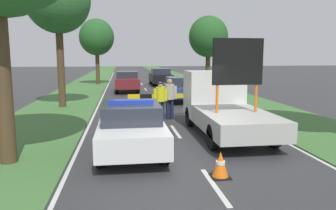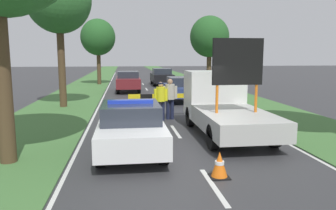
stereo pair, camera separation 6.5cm
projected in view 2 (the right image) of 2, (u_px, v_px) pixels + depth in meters
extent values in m
plane|color=#333335|center=(192.00, 155.00, 9.38)|extent=(160.00, 160.00, 0.00)
cube|color=silver|center=(213.00, 186.00, 7.11)|extent=(0.12, 2.10, 0.01)
cube|color=silver|center=(176.00, 131.00, 12.26)|extent=(0.12, 2.10, 0.01)
cube|color=silver|center=(160.00, 109.00, 17.41)|extent=(0.12, 2.10, 0.01)
cube|color=silver|center=(152.00, 97.00, 22.56)|extent=(0.12, 2.10, 0.01)
cube|color=silver|center=(147.00, 89.00, 27.72)|extent=(0.12, 2.10, 0.01)
cube|color=silver|center=(143.00, 84.00, 32.87)|extent=(0.12, 2.10, 0.01)
cube|color=silver|center=(140.00, 80.00, 38.02)|extent=(0.12, 2.10, 0.01)
cube|color=silver|center=(138.00, 77.00, 43.18)|extent=(0.12, 2.10, 0.01)
cube|color=silver|center=(137.00, 75.00, 48.33)|extent=(0.12, 2.10, 0.01)
cube|color=silver|center=(135.00, 73.00, 53.48)|extent=(0.12, 2.10, 0.01)
cube|color=silver|center=(106.00, 92.00, 25.49)|extent=(0.10, 61.54, 0.01)
cube|color=silver|center=(189.00, 91.00, 26.36)|extent=(0.10, 61.54, 0.01)
cube|color=#427038|center=(84.00, 88.00, 28.28)|extent=(3.87, 120.00, 0.03)
cube|color=#427038|center=(204.00, 87.00, 29.69)|extent=(3.87, 120.00, 0.03)
cube|color=white|center=(131.00, 130.00, 9.74)|extent=(1.86, 4.47, 0.61)
cube|color=#282D38|center=(131.00, 112.00, 9.52)|extent=(1.64, 2.06, 0.51)
cylinder|color=black|center=(106.00, 130.00, 11.04)|extent=(0.24, 0.64, 0.64)
cylinder|color=black|center=(154.00, 129.00, 11.25)|extent=(0.24, 0.64, 0.64)
cylinder|color=black|center=(100.00, 154.00, 8.32)|extent=(0.24, 0.64, 0.64)
cylinder|color=black|center=(163.00, 152.00, 8.53)|extent=(0.24, 0.64, 0.64)
cube|color=#1E38C6|center=(131.00, 102.00, 9.48)|extent=(1.30, 0.24, 0.10)
cube|color=#193399|center=(131.00, 129.00, 9.73)|extent=(1.87, 3.67, 0.10)
cube|color=black|center=(130.00, 118.00, 11.98)|extent=(1.02, 0.08, 0.37)
cube|color=white|center=(214.00, 94.00, 13.18)|extent=(2.18, 1.61, 1.81)
cube|color=#232833|center=(209.00, 84.00, 13.90)|extent=(1.85, 0.04, 0.80)
cube|color=#B2B2AD|center=(236.00, 121.00, 10.65)|extent=(2.18, 3.74, 0.60)
cylinder|color=#D16619|center=(217.00, 99.00, 10.45)|extent=(0.09, 0.09, 0.90)
cylinder|color=#D16619|center=(256.00, 98.00, 10.63)|extent=(0.09, 0.09, 0.90)
cube|color=black|center=(238.00, 62.00, 10.36)|extent=(1.64, 0.12, 1.47)
cylinder|color=black|center=(190.00, 116.00, 13.19)|extent=(0.24, 0.78, 0.78)
cylinder|color=black|center=(236.00, 115.00, 13.45)|extent=(0.24, 0.78, 0.78)
cylinder|color=black|center=(213.00, 137.00, 9.84)|extent=(0.24, 0.78, 0.78)
cylinder|color=black|center=(274.00, 135.00, 10.09)|extent=(0.24, 0.78, 0.78)
cylinder|color=black|center=(136.00, 108.00, 14.98)|extent=(0.07, 0.07, 0.87)
cylinder|color=black|center=(192.00, 107.00, 15.32)|extent=(0.07, 0.07, 0.87)
cube|color=yellow|center=(134.00, 97.00, 14.89)|extent=(0.55, 0.08, 0.20)
cube|color=black|center=(146.00, 96.00, 14.96)|extent=(0.55, 0.08, 0.20)
cube|color=yellow|center=(158.00, 96.00, 15.03)|extent=(0.55, 0.08, 0.20)
cube|color=black|center=(170.00, 96.00, 15.11)|extent=(0.55, 0.08, 0.20)
cube|color=yellow|center=(182.00, 96.00, 15.18)|extent=(0.55, 0.08, 0.20)
cube|color=black|center=(193.00, 96.00, 15.25)|extent=(0.55, 0.08, 0.20)
cylinder|color=#191E38|center=(159.00, 111.00, 14.30)|extent=(0.16, 0.16, 0.84)
cylinder|color=#191E38|center=(163.00, 111.00, 14.32)|extent=(0.16, 0.16, 0.84)
cylinder|color=yellow|center=(161.00, 94.00, 14.20)|extent=(0.39, 0.39, 0.63)
cylinder|color=yellow|center=(155.00, 95.00, 14.17)|extent=(0.13, 0.13, 0.54)
cylinder|color=yellow|center=(166.00, 95.00, 14.24)|extent=(0.13, 0.13, 0.54)
sphere|color=tan|center=(161.00, 84.00, 14.14)|extent=(0.22, 0.22, 0.22)
cylinder|color=#141933|center=(161.00, 83.00, 14.13)|extent=(0.25, 0.25, 0.05)
cylinder|color=#191E38|center=(168.00, 109.00, 14.55)|extent=(0.17, 0.17, 0.90)
cylinder|color=#191E38|center=(172.00, 109.00, 14.58)|extent=(0.17, 0.17, 0.90)
cylinder|color=#B2AD9E|center=(170.00, 92.00, 14.45)|extent=(0.41, 0.41, 0.67)
cylinder|color=#B2AD9E|center=(164.00, 93.00, 14.42)|extent=(0.13, 0.13, 0.57)
cylinder|color=#B2AD9E|center=(176.00, 92.00, 14.49)|extent=(0.13, 0.13, 0.57)
sphere|color=#A57A5B|center=(170.00, 82.00, 14.38)|extent=(0.23, 0.23, 0.23)
cube|color=black|center=(207.00, 113.00, 16.12)|extent=(0.38, 0.38, 0.03)
cone|color=orange|center=(207.00, 108.00, 16.08)|extent=(0.32, 0.32, 0.50)
cylinder|color=white|center=(207.00, 107.00, 16.07)|extent=(0.18, 0.18, 0.07)
cube|color=black|center=(197.00, 115.00, 15.59)|extent=(0.50, 0.50, 0.03)
cone|color=orange|center=(197.00, 108.00, 15.53)|extent=(0.43, 0.43, 0.66)
cylinder|color=white|center=(197.00, 107.00, 15.53)|extent=(0.24, 0.24, 0.09)
cube|color=black|center=(219.00, 177.00, 7.63)|extent=(0.45, 0.45, 0.03)
cone|color=orange|center=(219.00, 164.00, 7.58)|extent=(0.38, 0.38, 0.59)
cylinder|color=white|center=(220.00, 163.00, 7.58)|extent=(0.21, 0.21, 0.08)
cube|color=black|center=(212.00, 117.00, 14.99)|extent=(0.44, 0.44, 0.03)
cone|color=orange|center=(212.00, 111.00, 14.94)|extent=(0.37, 0.37, 0.58)
cylinder|color=white|center=(212.00, 110.00, 14.94)|extent=(0.21, 0.21, 0.08)
cube|color=navy|center=(181.00, 90.00, 20.52)|extent=(1.82, 4.36, 0.57)
cube|color=#282D38|center=(182.00, 81.00, 20.31)|extent=(1.60, 2.00, 0.54)
cylinder|color=black|center=(166.00, 92.00, 21.78)|extent=(0.24, 0.79, 0.79)
cylinder|color=black|center=(189.00, 92.00, 21.99)|extent=(0.24, 0.79, 0.79)
cylinder|color=black|center=(172.00, 97.00, 19.13)|extent=(0.24, 0.79, 0.79)
cylinder|color=black|center=(198.00, 97.00, 19.34)|extent=(0.24, 0.79, 0.79)
cube|color=maroon|center=(128.00, 82.00, 25.71)|extent=(1.81, 4.43, 0.73)
cube|color=#282D38|center=(128.00, 75.00, 25.49)|extent=(1.59, 2.04, 0.50)
cylinder|color=black|center=(118.00, 85.00, 27.01)|extent=(0.24, 0.77, 0.77)
cylinder|color=black|center=(137.00, 85.00, 27.21)|extent=(0.24, 0.77, 0.77)
cylinder|color=black|center=(118.00, 89.00, 24.32)|extent=(0.24, 0.77, 0.77)
cylinder|color=black|center=(139.00, 88.00, 24.52)|extent=(0.24, 0.77, 0.77)
cube|color=black|center=(162.00, 78.00, 31.70)|extent=(1.90, 4.61, 0.75)
cube|color=#282D38|center=(162.00, 71.00, 31.47)|extent=(1.67, 2.12, 0.53)
cylinder|color=black|center=(152.00, 81.00, 33.04)|extent=(0.24, 0.66, 0.66)
cylinder|color=black|center=(168.00, 80.00, 33.26)|extent=(0.24, 0.66, 0.66)
cylinder|color=black|center=(155.00, 83.00, 30.24)|extent=(0.24, 0.66, 0.66)
cylinder|color=black|center=(172.00, 83.00, 30.46)|extent=(0.24, 0.66, 0.66)
cylinder|color=#4C3823|center=(209.00, 71.00, 26.33)|extent=(0.37, 0.37, 3.16)
ellipsoid|color=#235623|center=(209.00, 37.00, 25.92)|extent=(3.09, 3.09, 3.25)
cylinder|color=#4C3823|center=(3.00, 79.00, 8.33)|extent=(0.42, 0.42, 4.43)
cylinder|color=#4C3823|center=(62.00, 66.00, 17.74)|extent=(0.38, 0.38, 4.49)
cylinder|color=#4C3823|center=(99.00, 67.00, 32.11)|extent=(0.38, 0.38, 3.34)
ellipsoid|color=#235623|center=(98.00, 37.00, 31.67)|extent=(3.34, 3.34, 3.51)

